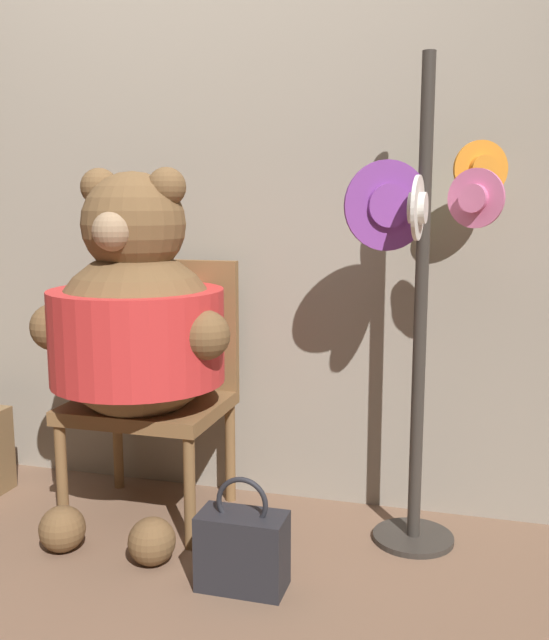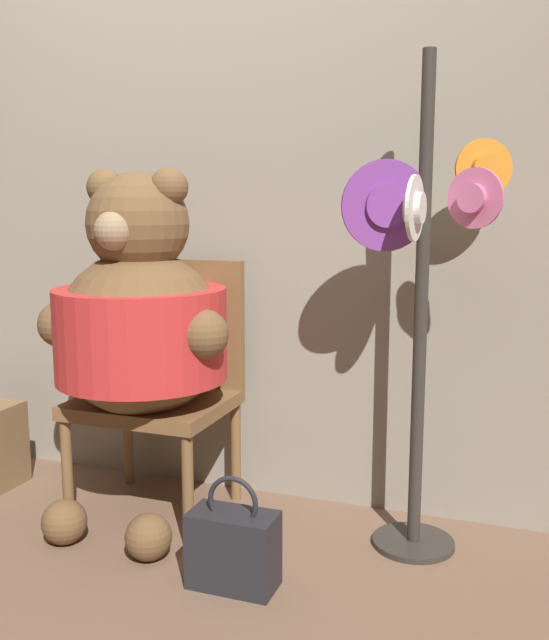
{
  "view_description": "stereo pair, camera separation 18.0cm",
  "coord_description": "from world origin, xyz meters",
  "px_view_note": "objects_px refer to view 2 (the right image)",
  "views": [
    {
      "loc": [
        0.99,
        -1.93,
        1.16
      ],
      "look_at": [
        0.33,
        0.38,
        0.77
      ],
      "focal_mm": 40.0,
      "sensor_mm": 36.0,
      "label": 1
    },
    {
      "loc": [
        1.16,
        -1.87,
        1.16
      ],
      "look_at": [
        0.33,
        0.38,
        0.77
      ],
      "focal_mm": 40.0,
      "sensor_mm": 36.0,
      "label": 2
    }
  ],
  "objects_px": {
    "teddy_bear": "(140,323)",
    "hat_display_rack": "(421,285)",
    "chair": "(164,377)",
    "handbag_on_ground": "(233,548)"
  },
  "relations": [
    {
      "from": "teddy_bear",
      "to": "hat_display_rack",
      "type": "height_order",
      "value": "hat_display_rack"
    },
    {
      "from": "chair",
      "to": "hat_display_rack",
      "type": "distance_m",
      "value": 1.05
    },
    {
      "from": "chair",
      "to": "handbag_on_ground",
      "type": "xyz_separation_m",
      "value": [
        0.5,
        -0.48,
        -0.38
      ]
    },
    {
      "from": "hat_display_rack",
      "to": "teddy_bear",
      "type": "bearing_deg",
      "value": -172.56
    },
    {
      "from": "hat_display_rack",
      "to": "handbag_on_ground",
      "type": "distance_m",
      "value": 1.02
    },
    {
      "from": "hat_display_rack",
      "to": "handbag_on_ground",
      "type": "height_order",
      "value": "hat_display_rack"
    },
    {
      "from": "teddy_bear",
      "to": "handbag_on_ground",
      "type": "height_order",
      "value": "teddy_bear"
    },
    {
      "from": "handbag_on_ground",
      "to": "chair",
      "type": "bearing_deg",
      "value": 135.64
    },
    {
      "from": "teddy_bear",
      "to": "hat_display_rack",
      "type": "relative_size",
      "value": 0.79
    },
    {
      "from": "teddy_bear",
      "to": "handbag_on_ground",
      "type": "bearing_deg",
      "value": -32.9
    }
  ]
}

